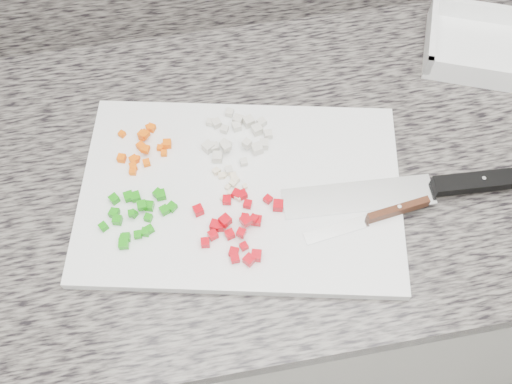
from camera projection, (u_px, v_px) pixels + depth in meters
cabinet at (291, 263)px, 1.32m from camera, size 3.92×0.62×0.86m
countertop at (306, 158)px, 0.93m from camera, size 3.96×0.64×0.04m
cutting_board at (241, 192)px, 0.86m from camera, size 0.54×0.42×0.02m
carrot_pile at (144, 147)px, 0.89m from camera, size 0.09×0.09×0.02m
onion_pile at (237, 138)px, 0.89m from camera, size 0.11×0.12×0.02m
green_pepper_pile at (137, 213)px, 0.83m from camera, size 0.12×0.09×0.02m
red_pepper_pile at (237, 225)px, 0.82m from camera, size 0.13×0.13×0.02m
garlic_pile at (229, 180)px, 0.86m from camera, size 0.05×0.06×0.01m
chef_knife at (440, 187)px, 0.85m from camera, size 0.38×0.06×0.02m
paring_knife at (383, 215)px, 0.83m from camera, size 0.19×0.04×0.02m
tray at (490, 49)px, 1.00m from camera, size 0.26×0.23×0.05m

